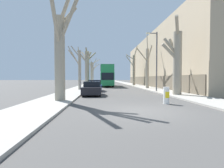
{
  "coord_description": "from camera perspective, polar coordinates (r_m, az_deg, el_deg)",
  "views": [
    {
      "loc": [
        -2.06,
        -8.89,
        1.7
      ],
      "look_at": [
        -0.34,
        21.96,
        0.66
      ],
      "focal_mm": 28.0,
      "sensor_mm": 36.0,
      "label": 1
    }
  ],
  "objects": [
    {
      "name": "parked_car_1",
      "position": [
        23.17,
        -5.67,
        -0.6
      ],
      "size": [
        1.84,
        4.31,
        1.46
      ],
      "color": "navy",
      "rests_on": "ground"
    },
    {
      "name": "parked_car_0",
      "position": [
        17.47,
        -6.48,
        -1.53
      ],
      "size": [
        1.8,
        3.93,
        1.37
      ],
      "color": "black",
      "rests_on": "ground"
    },
    {
      "name": "street_tree_left_0",
      "position": [
        13.08,
        -16.46,
        10.08
      ],
      "size": [
        2.13,
        2.46,
        7.54
      ],
      "color": "gray",
      "rests_on": "ground"
    },
    {
      "name": "traffic_bollard",
      "position": [
        12.08,
        17.29,
        -3.58
      ],
      "size": [
        0.39,
        0.4,
        1.12
      ],
      "color": "white",
      "rests_on": "ground"
    },
    {
      "name": "sidewalk_left",
      "position": [
        59.02,
        -6.65,
        0.32
      ],
      "size": [
        2.97,
        120.0,
        0.12
      ],
      "primitive_type": "cube",
      "color": "#A39E93",
      "rests_on": "ground"
    },
    {
      "name": "street_tree_right_2",
      "position": [
        40.41,
        7.08,
        5.03
      ],
      "size": [
        2.22,
        3.96,
        8.9
      ],
      "color": "gray",
      "rests_on": "ground"
    },
    {
      "name": "building_facade_right",
      "position": [
        38.44,
        18.57,
        6.9
      ],
      "size": [
        10.08,
        42.16,
        10.22
      ],
      "color": "tan",
      "rests_on": "ground"
    },
    {
      "name": "lamp_post",
      "position": [
        22.15,
        14.13,
        8.09
      ],
      "size": [
        1.4,
        0.2,
        7.29
      ],
      "color": "#4C4F54",
      "rests_on": "ground"
    },
    {
      "name": "sidewalk_right",
      "position": [
        59.41,
        4.24,
        0.34
      ],
      "size": [
        2.97,
        120.0,
        0.12
      ],
      "primitive_type": "cube",
      "color": "#A39E93",
      "rests_on": "ground"
    },
    {
      "name": "ground_plane",
      "position": [
        9.29,
        9.8,
        -8.67
      ],
      "size": [
        300.0,
        300.0,
        0.0
      ],
      "primitive_type": "plane",
      "color": "#4C4947"
    },
    {
      "name": "street_tree_left_3",
      "position": [
        47.74,
        -6.7,
        4.18
      ],
      "size": [
        3.49,
        3.66,
        7.07
      ],
      "color": "gray",
      "rests_on": "ground"
    },
    {
      "name": "street_tree_left_2",
      "position": [
        35.96,
        -8.17,
        5.65
      ],
      "size": [
        3.89,
        4.18,
        7.63
      ],
      "color": "gray",
      "rests_on": "ground"
    },
    {
      "name": "double_decker_bus",
      "position": [
        36.35,
        -1.72,
        3.01
      ],
      "size": [
        2.5,
        10.99,
        4.21
      ],
      "color": "#1E7F47",
      "rests_on": "ground"
    },
    {
      "name": "street_tree_left_4",
      "position": [
        60.58,
        -6.21,
        4.05
      ],
      "size": [
        3.67,
        2.34,
        9.42
      ],
      "color": "gray",
      "rests_on": "ground"
    },
    {
      "name": "street_tree_right_0",
      "position": [
        18.05,
        20.37,
        7.06
      ],
      "size": [
        2.07,
        2.65,
        7.22
      ],
      "color": "gray",
      "rests_on": "ground"
    },
    {
      "name": "street_tree_left_1",
      "position": [
        24.78,
        -10.76,
        5.31
      ],
      "size": [
        2.0,
        2.75,
        6.3
      ],
      "color": "gray",
      "rests_on": "ground"
    },
    {
      "name": "street_tree_right_1",
      "position": [
        28.65,
        11.43,
        5.87
      ],
      "size": [
        2.37,
        4.69,
        8.97
      ],
      "color": "gray",
      "rests_on": "ground"
    }
  ]
}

